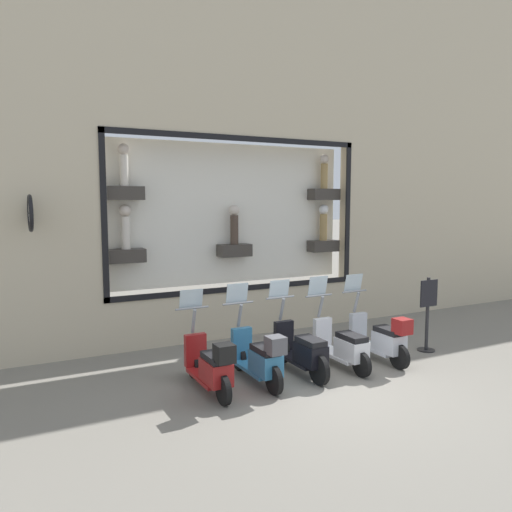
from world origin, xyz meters
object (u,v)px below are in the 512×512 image
scooter_silver_0 (381,338)px  scooter_white_1 (342,346)px  scooter_black_2 (302,351)px  shop_sign_post (428,312)px  scooter_red_4 (211,366)px  scooter_teal_3 (260,358)px

scooter_silver_0 → scooter_white_1: bearing=85.9°
scooter_black_2 → scooter_silver_0: bearing=-92.2°
scooter_white_1 → scooter_black_2: size_ratio=0.99×
scooter_white_1 → shop_sign_post: scooter_white_1 is taller
scooter_red_4 → shop_sign_post: bearing=-88.7°
scooter_black_2 → shop_sign_post: 3.10m
scooter_silver_0 → scooter_black_2: scooter_black_2 is taller
scooter_teal_3 → scooter_red_4: 0.88m
scooter_silver_0 → scooter_black_2: 1.77m
scooter_black_2 → scooter_teal_3: size_ratio=1.01×
scooter_silver_0 → scooter_red_4: (-0.00, 3.53, -0.00)m
scooter_white_1 → scooter_red_4: scooter_white_1 is taller
scooter_silver_0 → scooter_red_4: bearing=90.0°
scooter_white_1 → scooter_black_2: bearing=89.6°
scooter_silver_0 → scooter_white_1: (0.06, 0.88, -0.05)m
scooter_black_2 → scooter_red_4: scooter_black_2 is taller
scooter_silver_0 → shop_sign_post: scooter_silver_0 is taller
scooter_white_1 → scooter_black_2: (0.01, 0.88, 0.02)m
scooter_black_2 → shop_sign_post: size_ratio=1.18×
scooter_red_4 → shop_sign_post: (0.11, -4.85, 0.36)m
scooter_teal_3 → scooter_black_2: bearing=-85.7°
scooter_teal_3 → scooter_red_4: (-0.00, 0.88, -0.00)m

